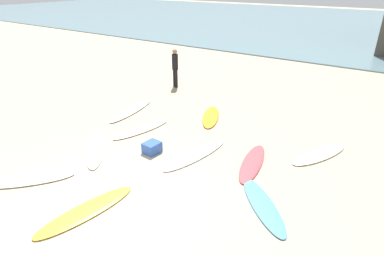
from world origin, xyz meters
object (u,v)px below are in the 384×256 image
at_px(surfboard_0, 96,151).
at_px(surfboard_6, 252,163).
at_px(surfboard_4, 263,205).
at_px(beach_cooler, 152,148).
at_px(surfboard_8, 196,154).
at_px(beachgoer_near, 175,66).
at_px(surfboard_3, 319,154).
at_px(surfboard_2, 86,211).
at_px(surfboard_7, 211,117).
at_px(surfboard_1, 132,111).
at_px(surfboard_5, 141,129).
at_px(surfboard_9, 28,180).

bearing_deg(surfboard_0, surfboard_6, -19.34).
bearing_deg(surfboard_6, surfboard_0, 13.85).
xyz_separation_m(surfboard_4, beach_cooler, (-3.67, 0.43, 0.13)).
relative_size(surfboard_8, beachgoer_near, 1.41).
xyz_separation_m(surfboard_3, beach_cooler, (-4.12, -2.62, 0.13)).
relative_size(surfboard_2, surfboard_7, 1.15).
bearing_deg(surfboard_1, beachgoer_near, 88.96).
relative_size(surfboard_7, beachgoer_near, 1.16).
xyz_separation_m(surfboard_4, surfboard_6, (-0.96, 1.52, 0.00)).
height_order(surfboard_3, beachgoer_near, beachgoer_near).
height_order(surfboard_5, surfboard_9, surfboard_5).
height_order(surfboard_2, beach_cooler, beach_cooler).
bearing_deg(surfboard_4, beachgoer_near, -85.47).
bearing_deg(surfboard_2, beach_cooler, -70.26).
relative_size(surfboard_0, surfboard_9, 0.95).
distance_m(surfboard_8, beachgoer_near, 6.52).
bearing_deg(surfboard_6, surfboard_2, 48.84).
distance_m(surfboard_3, surfboard_7, 4.07).
relative_size(surfboard_7, beach_cooler, 4.32).
relative_size(surfboard_0, surfboard_7, 1.04).
bearing_deg(surfboard_7, surfboard_8, -93.18).
distance_m(surfboard_2, surfboard_4, 3.94).
relative_size(surfboard_0, surfboard_1, 0.83).
relative_size(surfboard_2, surfboard_3, 1.10).
xyz_separation_m(surfboard_2, beach_cooler, (-0.54, 2.82, 0.13)).
distance_m(surfboard_2, beachgoer_near, 9.04).
bearing_deg(surfboard_3, surfboard_6, 71.04).
distance_m(surfboard_7, beach_cooler, 3.17).
bearing_deg(surfboard_8, surfboard_3, 44.07).
bearing_deg(surfboard_7, surfboard_5, -147.30).
xyz_separation_m(surfboard_2, surfboard_8, (0.61, 3.41, -0.00)).
bearing_deg(surfboard_7, surfboard_1, 177.95).
bearing_deg(surfboard_1, surfboard_3, -3.07).
relative_size(surfboard_0, surfboard_6, 0.99).
relative_size(surfboard_1, surfboard_5, 1.17).
relative_size(surfboard_7, surfboard_9, 0.92).
relative_size(surfboard_1, surfboard_7, 1.25).
relative_size(surfboard_2, surfboard_9, 1.05).
bearing_deg(surfboard_0, surfboard_9, -142.15).
height_order(surfboard_0, beachgoer_near, beachgoer_near).
xyz_separation_m(surfboard_7, surfboard_8, (1.06, -2.58, -0.01)).
bearing_deg(beachgoer_near, surfboard_1, 127.19).
distance_m(surfboard_2, surfboard_9, 2.19).
xyz_separation_m(surfboard_5, surfboard_7, (1.39, 2.25, 0.01)).
distance_m(surfboard_3, surfboard_5, 5.68).
xyz_separation_m(surfboard_5, surfboard_8, (2.45, -0.34, -0.00)).
bearing_deg(surfboard_8, surfboard_7, 122.10).
bearing_deg(surfboard_5, surfboard_2, 128.33).
height_order(surfboard_4, beach_cooler, beach_cooler).
xyz_separation_m(surfboard_1, surfboard_7, (2.83, 1.23, 0.00)).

